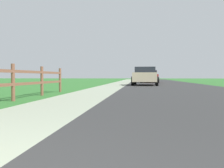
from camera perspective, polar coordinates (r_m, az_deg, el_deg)
ground_plane at (r=25.98m, az=3.87°, el=0.13°), size 120.00×120.00×0.00m
road_asphalt at (r=28.05m, az=11.21°, el=0.23°), size 7.00×66.00×0.01m
curb_concrete at (r=28.26m, az=-2.04°, el=0.27°), size 6.00×66.00×0.01m
grass_verge at (r=28.52m, az=-5.03°, el=0.28°), size 5.00×66.00×0.00m
parked_suv_beige at (r=21.07m, az=7.62°, el=1.86°), size 2.26×4.50×1.52m
parked_car_red at (r=29.73m, az=8.53°, el=1.71°), size 2.15×4.71×1.44m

